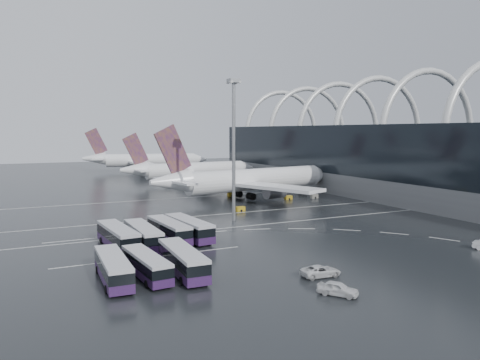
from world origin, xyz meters
name	(u,v)px	position (x,y,z in m)	size (l,w,h in m)	color
ground	(249,224)	(0.00, 0.00, 0.00)	(420.00, 420.00, 0.00)	black
terminal	(407,157)	(61.56, 19.84, 10.87)	(42.00, 160.00, 34.90)	slate
lane_marking_near	(253,225)	(0.00, -2.00, 0.01)	(120.00, 0.25, 0.01)	silver
lane_marking_mid	(224,214)	(0.00, 12.00, 0.01)	(120.00, 0.25, 0.01)	silver
lane_marking_far	(184,198)	(0.00, 40.00, 0.01)	(120.00, 0.25, 0.01)	silver
bus_bay_line_south	(151,257)	(-24.00, -16.00, 0.01)	(28.00, 0.25, 0.01)	silver
bus_bay_line_north	(128,235)	(-24.00, 0.00, 0.01)	(28.00, 0.25, 0.01)	silver
airliner_main	(248,181)	(14.97, 30.45, 5.00)	(58.86, 51.03, 19.96)	white
airliner_gate_b	(189,170)	(13.75, 74.18, 4.45)	(51.28, 45.98, 17.80)	white
airliner_gate_c	(144,161)	(11.18, 128.38, 4.94)	(54.96, 49.91, 19.74)	white
bus_row_near_a	(118,236)	(-27.33, -8.67, 1.88)	(4.27, 14.13, 3.43)	#2F1544
bus_row_near_b	(143,235)	(-23.52, -9.32, 1.84)	(3.40, 13.67, 3.36)	#2F1544
bus_row_near_c	(169,230)	(-18.54, -6.98, 1.81)	(4.06, 13.55, 3.29)	#2F1544
bus_row_near_d	(189,228)	(-15.16, -7.40, 1.88)	(4.42, 14.09, 3.41)	#2F1544
bus_row_far_a	(113,268)	(-31.10, -25.01, 1.74)	(3.39, 12.93, 3.16)	#2F1544
bus_row_far_b	(146,265)	(-27.03, -25.11, 1.63)	(3.71, 12.24, 2.97)	#2F1544
bus_row_far_c	(183,260)	(-22.41, -25.66, 1.82)	(3.53, 13.52, 3.31)	#2F1544
van_curve_a	(321,271)	(-7.10, -34.36, 0.72)	(2.39, 5.19, 1.44)	silver
van_curve_b	(338,289)	(-9.36, -40.80, 0.78)	(1.85, 4.59, 1.56)	silver
floodlight_mast	(234,132)	(-1.45, 3.93, 18.02)	(2.20, 2.20, 28.65)	gray
gse_cart_belly_a	(288,198)	(24.35, 24.70, 0.53)	(1.93, 1.14, 1.06)	#B18C17
gse_cart_belly_b	(282,192)	(28.21, 34.28, 0.58)	(2.13, 1.26, 1.16)	slate
gse_cart_belly_c	(240,209)	(4.66, 13.54, 0.55)	(2.00, 1.18, 1.09)	#B18C17
gse_cart_belly_d	(314,196)	(31.98, 23.65, 0.54)	(1.98, 1.17, 1.08)	slate
gse_cart_belly_e	(231,194)	(13.08, 36.91, 0.55)	(2.03, 1.20, 1.11)	#B18C17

